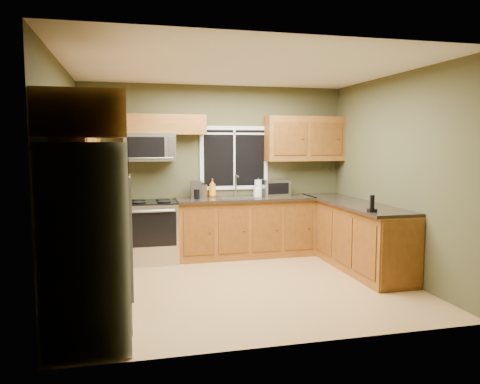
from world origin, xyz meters
name	(u,v)px	position (x,y,z in m)	size (l,w,h in m)	color
floor	(243,285)	(0.00, 0.00, 0.00)	(4.20, 4.20, 0.00)	#AD834C
ceiling	(243,67)	(0.00, 0.00, 2.70)	(4.20, 4.20, 0.00)	white
back_wall	(216,171)	(0.00, 1.80, 1.35)	(4.20, 4.20, 0.00)	#444428
front_wall	(293,194)	(0.00, -1.80, 1.35)	(4.20, 4.20, 0.00)	#444428
left_wall	(63,182)	(-2.10, 0.00, 1.35)	(3.60, 3.60, 0.00)	#444428
right_wall	(395,176)	(2.10, 0.00, 1.35)	(3.60, 3.60, 0.00)	#444428
window	(234,158)	(0.30, 1.78, 1.55)	(1.12, 0.03, 1.02)	white
base_cabinets_left	(96,250)	(-1.80, 0.48, 0.45)	(0.60, 2.65, 0.90)	brown
countertop_left	(96,213)	(-1.78, 0.48, 0.92)	(0.65, 2.65, 0.04)	black
base_cabinets_back	(245,228)	(0.42, 1.50, 0.45)	(2.17, 0.60, 0.90)	brown
countertop_back	(246,199)	(0.42, 1.48, 0.92)	(2.17, 0.65, 0.04)	black
base_cabinets_peninsula	(353,235)	(1.80, 0.54, 0.45)	(0.60, 2.52, 0.90)	brown
countertop_peninsula	(352,203)	(1.78, 0.55, 0.92)	(0.65, 2.50, 0.04)	black
upper_cabinets_left	(80,137)	(-1.94, 0.48, 1.86)	(0.33, 2.65, 0.72)	brown
upper_cabinets_back_left	(162,125)	(-0.85, 1.64, 2.07)	(1.30, 0.33, 0.30)	brown
upper_cabinets_back_right	(305,139)	(1.45, 1.64, 1.86)	(1.30, 0.33, 0.72)	brown
upper_cabinet_over_fridge	(84,115)	(-1.74, -1.30, 2.03)	(0.72, 0.90, 0.38)	brown
refrigerator	(88,244)	(-1.74, -1.30, 0.90)	(0.74, 0.90, 1.80)	#B7B7BC
range	(152,231)	(-1.05, 1.47, 0.47)	(0.76, 0.69, 0.94)	#B7B7BC
microwave	(150,147)	(-1.05, 1.61, 1.73)	(0.76, 0.41, 0.42)	#B7B7BC
sink	(238,197)	(0.30, 1.49, 0.95)	(0.60, 0.42, 0.36)	slate
toaster_oven	(276,188)	(0.95, 1.62, 1.07)	(0.45, 0.37, 0.26)	#B7B7BC
coffee_maker	(196,190)	(-0.36, 1.54, 1.07)	(0.18, 0.23, 0.27)	slate
kettle	(203,190)	(-0.24, 1.65, 1.05)	(0.15, 0.15, 0.25)	#B7B7BC
paper_towel_roll	(258,188)	(0.65, 1.59, 1.07)	(0.14, 0.14, 0.29)	white
soap_bottle_a	(212,188)	(-0.08, 1.70, 1.08)	(0.11, 0.11, 0.29)	orange
soap_bottle_b	(257,191)	(0.62, 1.56, 1.03)	(0.08, 0.09, 0.19)	white
cordless_phone	(372,207)	(1.55, -0.40, 1.00)	(0.10, 0.10, 0.21)	black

